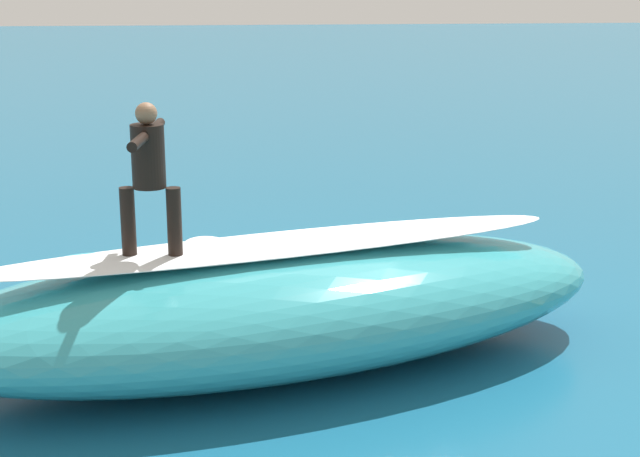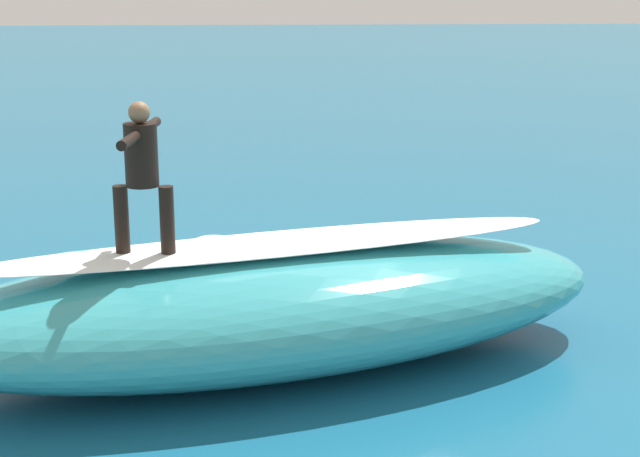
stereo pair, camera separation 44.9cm
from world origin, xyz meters
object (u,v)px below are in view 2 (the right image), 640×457
Objects in this scene: surfer_paddling at (450,254)px; surfer_riding at (142,166)px; surfboard_riding at (146,256)px; surfboard_paddling at (443,264)px.

surfer_riding is at bearing 98.37° from surfer_paddling.
surfboard_riding is 0.83× the size of surfboard_paddling.
surfboard_paddling is at bearing -128.63° from surfer_riding.
surfboard_riding is at bearing 6.50° from surfer_riding.
surfer_paddling is at bearing -130.14° from surfboard_riding.
surfer_riding is at bearing 99.88° from surfboard_paddling.
surfer_riding reaches higher than surfer_paddling.
surfer_paddling is at bearing -180.00° from surfboard_paddling.
surfboard_riding reaches higher than surfer_paddling.
surfer_paddling is at bearing -130.14° from surfer_riding.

